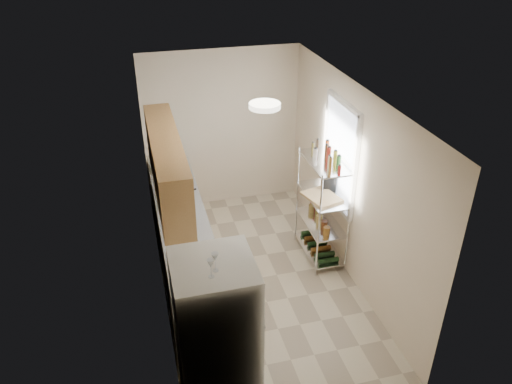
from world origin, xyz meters
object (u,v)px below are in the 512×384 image
Objects in this scene: refrigerator at (217,339)px; rice_cooker at (181,202)px; frying_pan_large at (175,194)px; cutting_board at (322,197)px; espresso_machine at (329,177)px.

refrigerator is 7.51× the size of rice_cooker.
frying_pan_large is 0.57× the size of cutting_board.
rice_cooker is at bearing 168.01° from cutting_board.
cutting_board is at bearing -36.35° from frying_pan_large.
cutting_board is 0.36m from espresso_machine.
refrigerator is 3.06m from espresso_machine.
espresso_machine is at bearing 48.43° from refrigerator.
refrigerator is 3.61× the size of cutting_board.
refrigerator is 6.29× the size of frying_pan_large.
espresso_machine is at bearing -3.35° from rice_cooker.
rice_cooker is 0.84× the size of frying_pan_large.
refrigerator reaches higher than rice_cooker.
rice_cooker reaches higher than cutting_board.
cutting_board is (1.88, -0.75, 0.10)m from frying_pan_large.
refrigerator is 2.71m from cutting_board.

